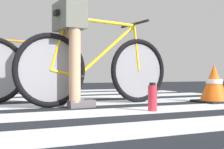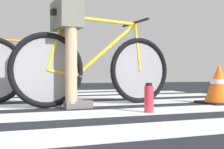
{
  "view_description": "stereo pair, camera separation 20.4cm",
  "coord_description": "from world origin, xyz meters",
  "px_view_note": "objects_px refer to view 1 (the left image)",
  "views": [
    {
      "loc": [
        -0.41,
        -2.69,
        0.35
      ],
      "look_at": [
        0.83,
        0.26,
        0.33
      ],
      "focal_mm": 46.86,
      "sensor_mm": 36.0,
      "label": 1
    },
    {
      "loc": [
        -0.21,
        -2.69,
        0.35
      ],
      "look_at": [
        0.83,
        0.26,
        0.33
      ],
      "focal_mm": 46.86,
      "sensor_mm": 36.0,
      "label": 2
    }
  ],
  "objects_px": {
    "cyclist_1_of_3": "(70,39)",
    "bicycle_3_of_3": "(3,70)",
    "traffic_cone": "(214,84)",
    "bicycle_1_of_3": "(98,68)",
    "water_bottle": "(152,98)"
  },
  "relations": [
    {
      "from": "bicycle_3_of_3",
      "to": "traffic_cone",
      "type": "xyz_separation_m",
      "value": [
        2.13,
        -2.47,
        -0.18
      ]
    },
    {
      "from": "cyclist_1_of_3",
      "to": "bicycle_3_of_3",
      "type": "xyz_separation_m",
      "value": [
        -0.52,
        2.25,
        -0.28
      ]
    },
    {
      "from": "bicycle_1_of_3",
      "to": "bicycle_3_of_3",
      "type": "xyz_separation_m",
      "value": [
        -0.83,
        2.21,
        0.0
      ]
    },
    {
      "from": "bicycle_1_of_3",
      "to": "traffic_cone",
      "type": "distance_m",
      "value": 1.34
    },
    {
      "from": "bicycle_3_of_3",
      "to": "traffic_cone",
      "type": "relative_size",
      "value": 4.01
    },
    {
      "from": "cyclist_1_of_3",
      "to": "water_bottle",
      "type": "height_order",
      "value": "cyclist_1_of_3"
    },
    {
      "from": "cyclist_1_of_3",
      "to": "bicycle_3_of_3",
      "type": "distance_m",
      "value": 2.32
    },
    {
      "from": "water_bottle",
      "to": "traffic_cone",
      "type": "height_order",
      "value": "traffic_cone"
    },
    {
      "from": "bicycle_1_of_3",
      "to": "water_bottle",
      "type": "relative_size",
      "value": 6.98
    },
    {
      "from": "bicycle_3_of_3",
      "to": "water_bottle",
      "type": "distance_m",
      "value": 3.09
    },
    {
      "from": "bicycle_1_of_3",
      "to": "traffic_cone",
      "type": "relative_size",
      "value": 4.0
    },
    {
      "from": "water_bottle",
      "to": "traffic_cone",
      "type": "xyz_separation_m",
      "value": [
        1.04,
        0.41,
        0.09
      ]
    },
    {
      "from": "cyclist_1_of_3",
      "to": "traffic_cone",
      "type": "height_order",
      "value": "cyclist_1_of_3"
    },
    {
      "from": "bicycle_1_of_3",
      "to": "bicycle_3_of_3",
      "type": "distance_m",
      "value": 2.36
    },
    {
      "from": "cyclist_1_of_3",
      "to": "traffic_cone",
      "type": "xyz_separation_m",
      "value": [
        1.61,
        -0.23,
        -0.46
      ]
    }
  ]
}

